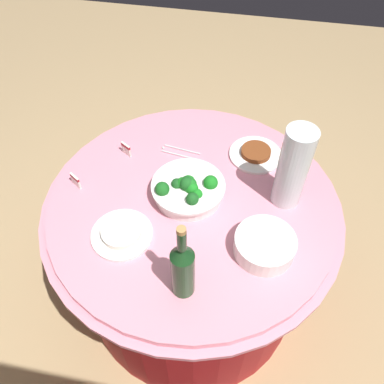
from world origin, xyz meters
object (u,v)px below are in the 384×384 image
at_px(serving_tongs, 179,152).
at_px(label_placard_front, 75,180).
at_px(food_plate_rice, 122,233).
at_px(decorative_fruit_vase, 292,172).
at_px(food_plate_stir_fry, 256,154).
at_px(wine_bottle, 183,268).
at_px(label_placard_mid, 126,149).
at_px(broccoli_bowl, 188,189).
at_px(plate_stack, 265,245).

bearing_deg(serving_tongs, label_placard_front, 35.56).
bearing_deg(food_plate_rice, label_placard_front, -38.41).
xyz_separation_m(decorative_fruit_vase, food_plate_stir_fry, (0.13, -0.21, -0.14)).
relative_size(decorative_fruit_vase, serving_tongs, 2.03).
bearing_deg(wine_bottle, decorative_fruit_vase, -124.89).
distance_m(label_placard_front, label_placard_mid, 0.25).
xyz_separation_m(broccoli_bowl, food_plate_rice, (0.20, 0.22, -0.03)).
height_order(wine_bottle, food_plate_stir_fry, wine_bottle).
height_order(decorative_fruit_vase, serving_tongs, decorative_fruit_vase).
distance_m(broccoli_bowl, label_placard_front, 0.44).
height_order(broccoli_bowl, food_plate_rice, broccoli_bowl).
relative_size(broccoli_bowl, food_plate_rice, 1.27).
height_order(food_plate_stir_fry, label_placard_mid, label_placard_mid).
distance_m(food_plate_rice, food_plate_stir_fry, 0.65).
height_order(serving_tongs, food_plate_rice, food_plate_rice).
xyz_separation_m(food_plate_stir_fry, label_placard_mid, (0.53, 0.09, 0.02)).
relative_size(plate_stack, serving_tongs, 1.25).
height_order(decorative_fruit_vase, food_plate_rice, decorative_fruit_vase).
xyz_separation_m(broccoli_bowl, wine_bottle, (-0.06, 0.38, 0.09)).
bearing_deg(label_placard_front, food_plate_stir_fry, -156.32).
distance_m(wine_bottle, label_placard_mid, 0.67).
bearing_deg(serving_tongs, plate_stack, 132.70).
distance_m(wine_bottle, food_plate_rice, 0.32).
xyz_separation_m(wine_bottle, food_plate_stir_fry, (-0.18, -0.65, -0.12)).
bearing_deg(broccoli_bowl, plate_stack, 147.59).
bearing_deg(food_plate_rice, decorative_fruit_vase, -153.56).
bearing_deg(label_placard_mid, label_placard_front, 55.42).
bearing_deg(plate_stack, decorative_fruit_vase, -104.14).
height_order(label_placard_front, label_placard_mid, same).
xyz_separation_m(broccoli_bowl, serving_tongs, (0.08, -0.23, -0.04)).
distance_m(decorative_fruit_vase, label_placard_front, 0.82).
relative_size(plate_stack, label_placard_front, 3.82).
bearing_deg(decorative_fruit_vase, label_placard_mid, -10.29).
bearing_deg(food_plate_rice, plate_stack, -176.49).
bearing_deg(label_placard_front, decorative_fruit_vase, -173.94).
xyz_separation_m(wine_bottle, serving_tongs, (0.14, -0.61, -0.12)).
bearing_deg(food_plate_rice, label_placard_mid, -75.65).
distance_m(broccoli_bowl, decorative_fruit_vase, 0.38).
height_order(broccoli_bowl, label_placard_front, broccoli_bowl).
distance_m(plate_stack, label_placard_mid, 0.71).
relative_size(decorative_fruit_vase, label_placard_front, 6.18).
bearing_deg(decorative_fruit_vase, wine_bottle, 55.11).
xyz_separation_m(plate_stack, label_placard_mid, (0.60, -0.37, -0.00)).
bearing_deg(decorative_fruit_vase, broccoli_bowl, 8.84).
bearing_deg(food_plate_rice, serving_tongs, -104.11).
xyz_separation_m(plate_stack, wine_bottle, (0.24, 0.19, 0.09)).
bearing_deg(serving_tongs, food_plate_stir_fry, -172.68).
relative_size(plate_stack, label_placard_mid, 3.82).
distance_m(food_plate_rice, label_placard_mid, 0.41).
height_order(plate_stack, label_placard_mid, plate_stack).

